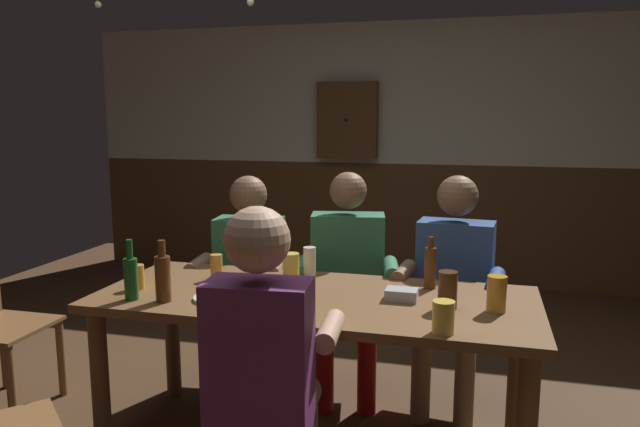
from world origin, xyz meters
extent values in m
cube|color=beige|center=(0.00, 2.99, 1.76)|extent=(6.19, 0.12, 1.28)
cube|color=brown|center=(0.00, 2.99, 0.56)|extent=(6.19, 0.12, 1.12)
cube|color=brown|center=(0.00, -0.10, 0.73)|extent=(1.98, 0.82, 0.04)
cylinder|color=brown|center=(-0.91, -0.43, 0.36)|extent=(0.08, 0.08, 0.71)
cylinder|color=brown|center=(-0.91, 0.23, 0.36)|extent=(0.08, 0.08, 0.71)
cylinder|color=brown|center=(0.91, 0.23, 0.36)|extent=(0.08, 0.08, 0.71)
cube|color=#33724C|center=(-0.60, 0.61, 0.71)|extent=(0.41, 0.26, 0.50)
sphere|color=brown|center=(-0.60, 0.61, 1.10)|extent=(0.22, 0.22, 0.22)
cylinder|color=#33724C|center=(-0.47, 0.46, 0.48)|extent=(0.18, 0.44, 0.13)
cylinder|color=#33724C|center=(-0.68, 0.44, 0.48)|extent=(0.18, 0.44, 0.13)
cylinder|color=#33724C|center=(-0.44, 0.25, 0.21)|extent=(0.10, 0.10, 0.42)
cylinder|color=#33724C|center=(-0.66, 0.22, 0.21)|extent=(0.10, 0.10, 0.42)
cylinder|color=brown|center=(-0.34, 0.39, 0.74)|extent=(0.11, 0.29, 0.08)
cylinder|color=brown|center=(-0.79, 0.33, 0.74)|extent=(0.11, 0.29, 0.08)
cube|color=#33724C|center=(0.00, 0.61, 0.74)|extent=(0.44, 0.28, 0.55)
sphere|color=brown|center=(0.00, 0.61, 1.15)|extent=(0.21, 0.21, 0.21)
cylinder|color=#AD1919|center=(0.14, 0.49, 0.48)|extent=(0.20, 0.40, 0.13)
cylinder|color=#AD1919|center=(-0.08, 0.45, 0.48)|extent=(0.20, 0.40, 0.13)
cylinder|color=#AD1919|center=(0.17, 0.30, 0.21)|extent=(0.10, 0.10, 0.42)
cylinder|color=#AD1919|center=(-0.05, 0.26, 0.21)|extent=(0.10, 0.10, 0.42)
cylinder|color=#33724C|center=(0.28, 0.41, 0.76)|extent=(0.13, 0.29, 0.08)
cylinder|color=#33724C|center=(-0.18, 0.32, 0.76)|extent=(0.13, 0.29, 0.08)
cube|color=#2D4C84|center=(0.60, 0.61, 0.73)|extent=(0.42, 0.25, 0.54)
sphere|color=brown|center=(0.60, 0.61, 1.14)|extent=(0.22, 0.22, 0.22)
cylinder|color=#997F60|center=(0.69, 0.46, 0.48)|extent=(0.17, 0.39, 0.13)
cylinder|color=#997F60|center=(0.47, 0.48, 0.48)|extent=(0.17, 0.39, 0.13)
cylinder|color=#997F60|center=(0.67, 0.27, 0.21)|extent=(0.10, 0.10, 0.42)
cylinder|color=#997F60|center=(0.46, 0.29, 0.21)|extent=(0.10, 0.10, 0.42)
cylinder|color=#2D4C84|center=(0.80, 0.34, 0.76)|extent=(0.11, 0.29, 0.08)
cylinder|color=brown|center=(0.34, 0.39, 0.76)|extent=(0.11, 0.29, 0.08)
cube|color=#6B2D66|center=(0.00, -0.81, 0.74)|extent=(0.37, 0.23, 0.55)
sphere|color=tan|center=(0.00, -0.81, 1.15)|extent=(0.23, 0.23, 0.23)
cylinder|color=#997F60|center=(-0.11, -0.68, 0.48)|extent=(0.16, 0.39, 0.13)
cylinder|color=#997F60|center=(0.09, -0.67, 0.48)|extent=(0.16, 0.39, 0.13)
cylinder|color=#6B2D66|center=(-0.23, -0.59, 0.76)|extent=(0.11, 0.29, 0.08)
cylinder|color=tan|center=(0.19, -0.55, 0.76)|extent=(0.11, 0.29, 0.08)
cube|color=brown|center=(-1.71, -0.13, 0.45)|extent=(0.45, 0.45, 0.02)
cylinder|color=brown|center=(-1.52, 0.07, 0.22)|extent=(0.04, 0.04, 0.44)
cylinder|color=brown|center=(-1.51, -0.31, 0.22)|extent=(0.04, 0.04, 0.44)
cylinder|color=brown|center=(-1.90, 0.06, 0.22)|extent=(0.04, 0.04, 0.44)
cylinder|color=#F9E08C|center=(-0.37, 0.01, 0.79)|extent=(0.04, 0.04, 0.08)
cube|color=#B2B7BC|center=(0.39, -0.07, 0.78)|extent=(0.14, 0.10, 0.05)
cylinder|color=white|center=(-0.39, -0.27, 0.76)|extent=(0.22, 0.22, 0.01)
cylinder|color=#195923|center=(-0.77, -0.37, 0.85)|extent=(0.06, 0.06, 0.19)
cylinder|color=#195923|center=(-0.77, -0.37, 0.98)|extent=(0.03, 0.03, 0.09)
cylinder|color=#593314|center=(-0.62, -0.36, 0.85)|extent=(0.07, 0.07, 0.20)
cylinder|color=#593314|center=(-0.62, -0.36, 0.99)|extent=(0.03, 0.03, 0.07)
cylinder|color=#593314|center=(0.50, 0.15, 0.85)|extent=(0.06, 0.06, 0.19)
cylinder|color=#593314|center=(0.50, 0.15, 0.97)|extent=(0.03, 0.03, 0.05)
cylinder|color=#E5C64C|center=(-0.17, 0.09, 0.82)|extent=(0.08, 0.08, 0.14)
cylinder|color=gold|center=(-0.54, 0.03, 0.82)|extent=(0.06, 0.06, 0.13)
cylinder|color=#E5C64C|center=(0.59, -0.44, 0.82)|extent=(0.08, 0.08, 0.12)
cylinder|color=gold|center=(-0.83, -0.22, 0.81)|extent=(0.06, 0.06, 0.11)
cylinder|color=gold|center=(0.79, -0.13, 0.83)|extent=(0.08, 0.08, 0.15)
cylinder|color=#4C2D19|center=(-0.18, -0.40, 0.82)|extent=(0.06, 0.06, 0.14)
cylinder|color=#4C2D19|center=(0.59, -0.14, 0.83)|extent=(0.08, 0.08, 0.16)
cylinder|color=white|center=(-0.11, 0.21, 0.83)|extent=(0.06, 0.06, 0.15)
cube|color=brown|center=(-0.50, 2.86, 1.52)|extent=(0.56, 0.12, 0.70)
sphere|color=black|center=(-0.50, 2.79, 1.52)|extent=(0.03, 0.03, 0.03)
sphere|color=#F9EAB2|center=(-1.30, 0.28, 2.14)|extent=(0.04, 0.04, 0.04)
sphere|color=#F9EAB2|center=(-0.43, 0.28, 2.11)|extent=(0.04, 0.04, 0.04)
camera|label=1|loc=(0.70, -2.64, 1.56)|focal=33.77mm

